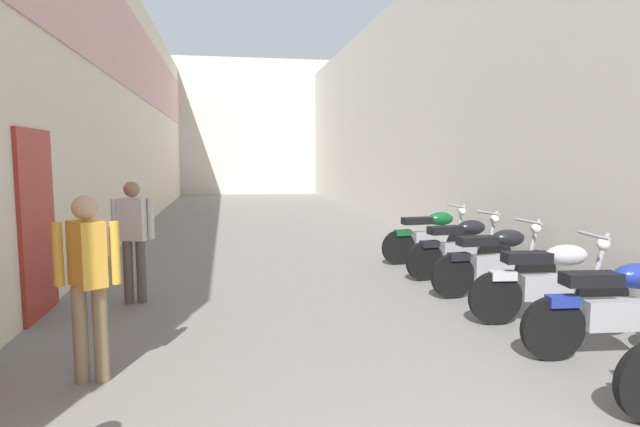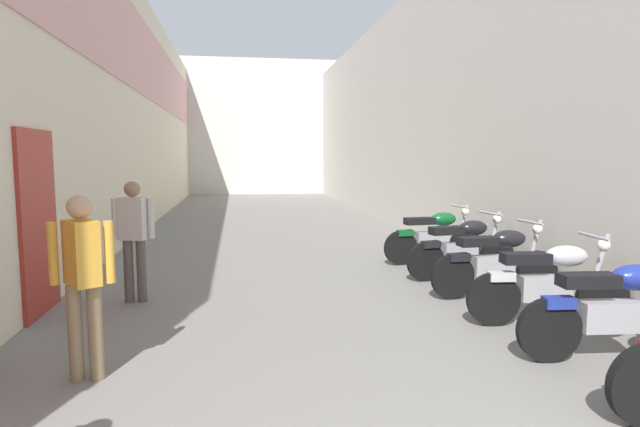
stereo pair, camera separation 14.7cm
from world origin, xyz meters
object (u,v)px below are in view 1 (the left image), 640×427
Objects in this scene: motorcycle_sixth at (461,246)px; pedestrian_further_down at (133,233)px; motorcycle_fifth at (496,259)px; pedestrian_mid_alley at (88,274)px; motorcycle_seventh at (432,235)px; motorcycle_fourth at (551,280)px; motorcycle_third at (619,306)px.

pedestrian_further_down reaches higher than motorcycle_sixth.
motorcycle_fifth is 5.12m from pedestrian_mid_alley.
pedestrian_mid_alley is at bearing -138.11° from motorcycle_seventh.
motorcycle_seventh is at bearing 90.00° from motorcycle_fourth.
motorcycle_fifth is (0.00, 2.27, 0.00)m from motorcycle_third.
pedestrian_further_down is at bearing 150.01° from motorcycle_third.
motorcycle_fifth is 1.00× the size of motorcycle_seventh.
motorcycle_sixth is at bearing -90.00° from motorcycle_seventh.
pedestrian_further_down is at bearing 91.01° from pedestrian_mid_alley.
motorcycle_fifth is at bearing 90.00° from motorcycle_third.
motorcycle_fourth is (-0.00, 1.05, 0.00)m from motorcycle_third.
motorcycle_third and motorcycle_sixth have the same top height.
motorcycle_sixth is (-0.00, 3.34, 0.00)m from motorcycle_third.
motorcycle_third is 1.00× the size of motorcycle_fourth.
motorcycle_third is at bearing -29.99° from pedestrian_further_down.
motorcycle_third is at bearing -90.00° from motorcycle_seventh.
motorcycle_third and motorcycle_fifth have the same top height.
motorcycle_third is 1.18× the size of pedestrian_further_down.
motorcycle_sixth is (-0.00, 1.07, 0.00)m from motorcycle_fifth.
motorcycle_third and motorcycle_seventh have the same top height.
motorcycle_seventh is at bearing 90.00° from motorcycle_fifth.
pedestrian_mid_alley is (-4.71, -0.74, 0.42)m from motorcycle_fourth.
motorcycle_sixth is at bearing 32.78° from pedestrian_mid_alley.
motorcycle_seventh is (0.00, 1.19, 0.00)m from motorcycle_sixth.
pedestrian_further_down reaches higher than motorcycle_fourth.
motorcycle_fourth is at bearing -90.00° from motorcycle_sixth.
pedestrian_mid_alley is (-4.71, 0.31, 0.42)m from motorcycle_third.
pedestrian_mid_alley is at bearing -147.22° from motorcycle_sixth.
pedestrian_further_down is at bearing -172.81° from motorcycle_sixth.
motorcycle_third is 4.74m from pedestrian_mid_alley.
pedestrian_mid_alley is (-4.71, -3.03, 0.42)m from motorcycle_sixth.
motorcycle_fifth is at bearing -90.00° from motorcycle_sixth.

